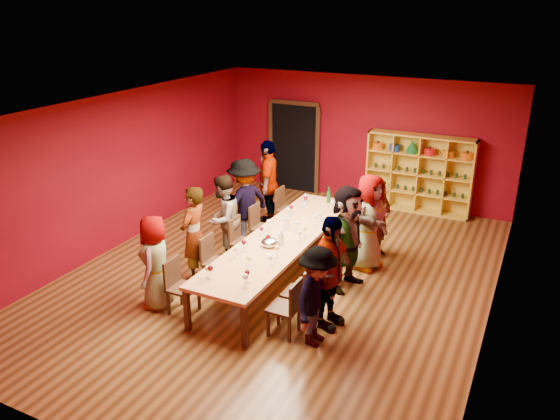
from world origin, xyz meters
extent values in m
cube|color=#503015|center=(0.00, 0.00, -0.01)|extent=(7.10, 9.10, 0.02)
cube|color=#650511|center=(0.00, 4.51, 1.50)|extent=(7.10, 0.02, 3.00)
cube|color=#650511|center=(0.00, -4.51, 1.50)|extent=(7.10, 0.02, 3.00)
cube|color=#650511|center=(-3.51, 0.00, 1.50)|extent=(0.02, 9.10, 3.00)
cube|color=#650511|center=(3.51, 0.00, 1.50)|extent=(0.02, 9.10, 3.00)
cube|color=silver|center=(0.00, 0.00, 3.01)|extent=(7.10, 9.10, 0.02)
cube|color=tan|center=(0.00, 0.00, 0.72)|extent=(1.10, 4.50, 0.06)
cube|color=#311C10|center=(-0.49, -2.17, 0.34)|extent=(0.08, 0.08, 0.69)
cube|color=#311C10|center=(-0.49, 2.17, 0.34)|extent=(0.08, 0.08, 0.69)
cube|color=#311C10|center=(0.49, -2.17, 0.34)|extent=(0.08, 0.08, 0.69)
cube|color=#311C10|center=(0.49, 2.17, 0.34)|extent=(0.08, 0.08, 0.69)
cube|color=black|center=(-1.80, 4.44, 1.10)|extent=(1.20, 0.14, 2.20)
cube|color=#311C10|center=(-1.80, 4.37, 2.25)|extent=(1.32, 0.06, 0.10)
cube|color=#311C10|center=(-2.45, 4.37, 1.10)|extent=(0.10, 0.06, 2.20)
cube|color=#311C10|center=(-1.15, 4.37, 1.10)|extent=(0.10, 0.06, 2.20)
cube|color=gold|center=(0.22, 4.28, 0.90)|extent=(0.04, 0.40, 1.80)
cube|color=gold|center=(2.58, 4.28, 0.90)|extent=(0.04, 0.40, 1.80)
cube|color=gold|center=(1.40, 4.28, 1.78)|extent=(2.40, 0.40, 0.04)
cube|color=gold|center=(1.40, 4.28, 0.02)|extent=(2.40, 0.40, 0.04)
cube|color=gold|center=(1.40, 4.47, 0.90)|extent=(2.40, 0.02, 1.80)
cube|color=gold|center=(1.40, 4.28, 0.45)|extent=(2.36, 0.38, 0.03)
cube|color=gold|center=(1.40, 4.28, 0.90)|extent=(2.36, 0.38, 0.03)
cube|color=gold|center=(1.40, 4.28, 1.35)|extent=(2.36, 0.38, 0.03)
cube|color=gold|center=(0.80, 4.28, 0.90)|extent=(0.03, 0.38, 1.76)
cube|color=gold|center=(1.40, 4.28, 0.90)|extent=(0.03, 0.38, 1.76)
cube|color=gold|center=(2.00, 4.28, 0.90)|extent=(0.03, 0.38, 1.76)
cylinder|color=#D7630C|center=(0.40, 4.28, 1.44)|extent=(0.26, 0.26, 0.15)
sphere|color=black|center=(0.40, 4.28, 1.53)|extent=(0.05, 0.05, 0.05)
cylinder|color=#153C93|center=(0.80, 4.28, 1.44)|extent=(0.26, 0.26, 0.15)
sphere|color=black|center=(0.80, 4.28, 1.53)|extent=(0.05, 0.05, 0.05)
cylinder|color=#1A682E|center=(1.20, 4.28, 1.41)|extent=(0.26, 0.26, 0.08)
cone|color=#1A682E|center=(1.20, 4.28, 1.56)|extent=(0.24, 0.24, 0.22)
cylinder|color=#B41416|center=(1.60, 4.28, 1.44)|extent=(0.26, 0.26, 0.15)
sphere|color=black|center=(1.60, 4.28, 1.53)|extent=(0.05, 0.05, 0.05)
cylinder|color=#C38417|center=(2.00, 4.28, 1.44)|extent=(0.26, 0.26, 0.15)
sphere|color=black|center=(2.00, 4.28, 1.53)|extent=(0.05, 0.05, 0.05)
cylinder|color=#D7630C|center=(2.40, 4.28, 1.44)|extent=(0.26, 0.26, 0.15)
sphere|color=black|center=(2.40, 4.28, 1.53)|extent=(0.05, 0.05, 0.05)
cylinder|color=#1B3120|center=(0.38, 4.28, 0.52)|extent=(0.07, 0.07, 0.10)
cylinder|color=#1B3120|center=(0.56, 4.28, 0.52)|extent=(0.07, 0.07, 0.10)
cylinder|color=#1B3120|center=(0.75, 4.28, 0.52)|extent=(0.07, 0.07, 0.10)
cylinder|color=#1B3120|center=(0.93, 4.28, 0.52)|extent=(0.07, 0.07, 0.10)
cylinder|color=#1B3120|center=(1.12, 4.28, 0.52)|extent=(0.07, 0.07, 0.10)
cylinder|color=#1B3120|center=(1.30, 4.28, 0.52)|extent=(0.07, 0.07, 0.10)
cylinder|color=#1B3120|center=(1.49, 4.28, 0.52)|extent=(0.07, 0.07, 0.10)
cylinder|color=#1B3120|center=(1.67, 4.28, 0.52)|extent=(0.07, 0.07, 0.10)
cylinder|color=#1B3120|center=(1.86, 4.28, 0.52)|extent=(0.07, 0.07, 0.10)
cylinder|color=#1B3120|center=(2.04, 4.28, 0.52)|extent=(0.07, 0.07, 0.10)
cylinder|color=#1B3120|center=(2.23, 4.28, 0.52)|extent=(0.07, 0.07, 0.10)
cylinder|color=#1B3120|center=(2.42, 4.28, 0.52)|extent=(0.07, 0.07, 0.10)
cylinder|color=#1B3120|center=(0.38, 4.28, 0.97)|extent=(0.07, 0.07, 0.10)
cylinder|color=#1B3120|center=(0.56, 4.28, 0.97)|extent=(0.07, 0.07, 0.10)
cylinder|color=#1B3120|center=(0.75, 4.28, 0.97)|extent=(0.07, 0.07, 0.10)
cylinder|color=#1B3120|center=(0.93, 4.28, 0.97)|extent=(0.07, 0.07, 0.10)
cylinder|color=#1B3120|center=(1.12, 4.28, 0.97)|extent=(0.07, 0.07, 0.10)
cylinder|color=#1B3120|center=(1.30, 4.28, 0.97)|extent=(0.07, 0.07, 0.10)
cylinder|color=#1B3120|center=(1.49, 4.28, 0.97)|extent=(0.07, 0.07, 0.10)
cylinder|color=#1B3120|center=(1.67, 4.28, 0.97)|extent=(0.07, 0.07, 0.10)
cylinder|color=#1B3120|center=(1.86, 4.28, 0.97)|extent=(0.07, 0.07, 0.10)
cylinder|color=#1B3120|center=(2.04, 4.28, 0.97)|extent=(0.07, 0.07, 0.10)
cylinder|color=#1B3120|center=(2.23, 4.28, 0.97)|extent=(0.07, 0.07, 0.10)
cylinder|color=#1B3120|center=(2.42, 4.28, 0.97)|extent=(0.07, 0.07, 0.10)
cube|color=#311C10|center=(-0.83, -1.79, 0.43)|extent=(0.42, 0.42, 0.04)
cube|color=#311C10|center=(-1.02, -1.79, 0.67)|extent=(0.04, 0.40, 0.44)
cube|color=#311C10|center=(-1.00, -1.96, 0.21)|extent=(0.04, 0.04, 0.41)
cube|color=#311C10|center=(-0.66, -1.96, 0.21)|extent=(0.04, 0.04, 0.41)
cube|color=#311C10|center=(-1.00, -1.62, 0.21)|extent=(0.04, 0.04, 0.41)
cube|color=#311C10|center=(-0.66, -1.62, 0.21)|extent=(0.04, 0.04, 0.41)
imported|color=#4E4E54|center=(-1.33, -1.79, 0.77)|extent=(0.63, 0.84, 1.54)
cube|color=#311C10|center=(-0.83, -0.81, 0.43)|extent=(0.42, 0.42, 0.04)
cube|color=#311C10|center=(-1.02, -0.81, 0.67)|extent=(0.04, 0.40, 0.44)
cube|color=#311C10|center=(-1.00, -0.98, 0.21)|extent=(0.04, 0.04, 0.41)
cube|color=#311C10|center=(-0.66, -0.98, 0.21)|extent=(0.04, 0.04, 0.41)
cube|color=#311C10|center=(-1.00, -0.64, 0.21)|extent=(0.04, 0.04, 0.41)
cube|color=#311C10|center=(-0.66, -0.64, 0.21)|extent=(0.04, 0.04, 0.41)
imported|color=#5279A8|center=(-1.28, -0.81, 0.86)|extent=(0.50, 0.66, 1.73)
cube|color=#311C10|center=(-0.83, 0.11, 0.43)|extent=(0.42, 0.42, 0.04)
cube|color=#311C10|center=(-1.02, 0.11, 0.67)|extent=(0.04, 0.40, 0.44)
cube|color=#311C10|center=(-1.00, -0.06, 0.21)|extent=(0.04, 0.04, 0.41)
cube|color=#311C10|center=(-0.66, -0.06, 0.21)|extent=(0.04, 0.04, 0.41)
cube|color=#311C10|center=(-1.00, 0.28, 0.21)|extent=(0.04, 0.04, 0.41)
cube|color=#311C10|center=(-0.66, 0.28, 0.21)|extent=(0.04, 0.04, 0.41)
imported|color=#15183A|center=(-1.26, 0.11, 0.83)|extent=(0.46, 0.82, 1.66)
cube|color=#311C10|center=(-0.83, 0.87, 0.43)|extent=(0.42, 0.42, 0.04)
cube|color=#311C10|center=(-1.02, 0.87, 0.67)|extent=(0.04, 0.40, 0.44)
cube|color=#311C10|center=(-1.00, 0.70, 0.21)|extent=(0.04, 0.04, 0.41)
cube|color=#311C10|center=(-0.66, 0.70, 0.21)|extent=(0.04, 0.04, 0.41)
cube|color=#311C10|center=(-1.00, 1.04, 0.21)|extent=(0.04, 0.04, 0.41)
cube|color=#311C10|center=(-0.66, 1.04, 0.21)|extent=(0.04, 0.04, 0.41)
imported|color=pink|center=(-1.24, 0.87, 0.89)|extent=(0.85, 1.24, 1.77)
cube|color=#311C10|center=(-0.83, 2.00, 0.43)|extent=(0.42, 0.42, 0.04)
cube|color=#311C10|center=(-1.02, 2.00, 0.67)|extent=(0.04, 0.40, 0.44)
cube|color=#311C10|center=(-1.00, 1.83, 0.21)|extent=(0.04, 0.04, 0.41)
cube|color=#311C10|center=(-0.66, 1.83, 0.21)|extent=(0.04, 0.04, 0.41)
cube|color=#311C10|center=(-1.00, 2.17, 0.21)|extent=(0.04, 0.04, 0.41)
cube|color=#311C10|center=(-0.66, 2.17, 0.21)|extent=(0.04, 0.04, 0.41)
imported|color=#C5848F|center=(-1.29, 2.00, 0.95)|extent=(0.84, 1.21, 1.89)
cube|color=#311C10|center=(0.83, -1.62, 0.43)|extent=(0.42, 0.42, 0.04)
cube|color=#311C10|center=(1.02, -1.62, 0.67)|extent=(0.04, 0.40, 0.44)
cube|color=#311C10|center=(0.66, -1.79, 0.21)|extent=(0.04, 0.04, 0.41)
cube|color=#311C10|center=(1.00, -1.79, 0.21)|extent=(0.04, 0.04, 0.41)
cube|color=#311C10|center=(0.66, -1.45, 0.21)|extent=(0.04, 0.04, 0.41)
cube|color=#311C10|center=(1.00, -1.45, 0.21)|extent=(0.04, 0.04, 0.41)
imported|color=pink|center=(1.34, -1.62, 0.75)|extent=(0.44, 0.98, 1.50)
cube|color=#311C10|center=(0.83, -1.13, 0.43)|extent=(0.42, 0.42, 0.04)
cube|color=#311C10|center=(1.02, -1.13, 0.67)|extent=(0.04, 0.40, 0.44)
cube|color=#311C10|center=(0.66, -1.30, 0.21)|extent=(0.04, 0.04, 0.41)
cube|color=#311C10|center=(1.00, -1.30, 0.21)|extent=(0.04, 0.04, 0.41)
cube|color=#311C10|center=(0.66, -0.96, 0.21)|extent=(0.04, 0.04, 0.41)
cube|color=#311C10|center=(1.00, -0.96, 0.21)|extent=(0.04, 0.04, 0.41)
imported|color=silver|center=(1.33, -1.13, 0.89)|extent=(0.69, 1.12, 1.78)
cube|color=#311C10|center=(0.83, 0.14, 0.43)|extent=(0.42, 0.42, 0.04)
cube|color=#311C10|center=(1.02, 0.14, 0.67)|extent=(0.04, 0.40, 0.44)
cube|color=#311C10|center=(0.66, -0.03, 0.21)|extent=(0.04, 0.04, 0.41)
cube|color=#311C10|center=(1.00, -0.03, 0.21)|extent=(0.04, 0.04, 0.41)
cube|color=#311C10|center=(0.66, 0.31, 0.21)|extent=(0.04, 0.04, 0.41)
cube|color=#311C10|center=(1.00, 0.31, 0.21)|extent=(0.04, 0.04, 0.41)
imported|color=#CF8B94|center=(1.16, 0.14, 0.91)|extent=(0.95, 1.75, 1.82)
cube|color=#311C10|center=(0.83, 0.99, 0.43)|extent=(0.42, 0.42, 0.04)
cube|color=#311C10|center=(1.02, 0.99, 0.67)|extent=(0.04, 0.40, 0.44)
cube|color=#311C10|center=(0.66, 0.82, 0.21)|extent=(0.04, 0.04, 0.41)
cube|color=#311C10|center=(1.00, 0.82, 0.21)|extent=(0.04, 0.04, 0.41)
cube|color=#311C10|center=(0.66, 1.16, 0.21)|extent=(0.04, 0.04, 0.41)
cube|color=#311C10|center=(1.00, 1.16, 0.21)|extent=(0.04, 0.04, 0.41)
imported|color=tan|center=(1.26, 0.99, 0.89)|extent=(0.72, 0.98, 1.78)
cube|color=#311C10|center=(0.83, 1.56, 0.43)|extent=(0.42, 0.42, 0.04)
cube|color=#311C10|center=(1.02, 1.56, 0.67)|extent=(0.04, 0.40, 0.44)
cube|color=#311C10|center=(0.66, 1.39, 0.21)|extent=(0.04, 0.04, 0.41)
cube|color=#311C10|center=(1.00, 1.39, 0.21)|extent=(0.04, 0.04, 0.41)
cube|color=#311C10|center=(0.66, 1.73, 0.21)|extent=(0.04, 0.04, 0.41)
cube|color=#311C10|center=(1.00, 1.73, 0.21)|extent=(0.04, 0.04, 0.41)
imported|color=#141B39|center=(1.29, 1.56, 0.77)|extent=(0.55, 0.65, 1.54)
cylinder|color=silver|center=(0.28, -0.74, 0.75)|extent=(0.06, 0.06, 0.01)
cylinder|color=silver|center=(0.28, -0.74, 0.81)|extent=(0.01, 0.01, 0.11)
ellipsoid|color=beige|center=(0.28, -0.74, 0.90)|extent=(0.08, 0.08, 0.09)
cylinder|color=silver|center=(-0.33, -1.82, 0.75)|extent=(0.06, 0.06, 0.01)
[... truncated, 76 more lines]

